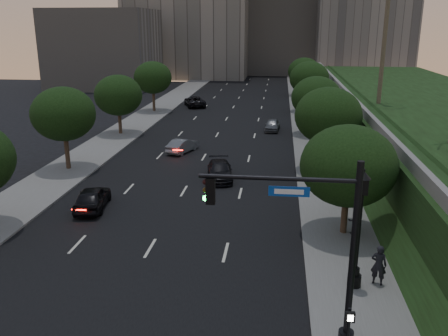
# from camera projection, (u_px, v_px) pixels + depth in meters

# --- Properties ---
(ground) EXTENTS (160.00, 160.00, 0.00)m
(ground) POSITION_uv_depth(u_px,v_px,m) (119.00, 301.00, 20.15)
(ground) COLOR black
(ground) RESTS_ON ground
(road_surface) EXTENTS (16.00, 140.00, 0.02)m
(road_surface) POSITION_uv_depth(u_px,v_px,m) (215.00, 139.00, 48.66)
(road_surface) COLOR black
(road_surface) RESTS_ON ground
(sidewalk_right) EXTENTS (4.50, 140.00, 0.15)m
(sidewalk_right) POSITION_uv_depth(u_px,v_px,m) (316.00, 141.00, 47.50)
(sidewalk_right) COLOR slate
(sidewalk_right) RESTS_ON ground
(sidewalk_left) EXTENTS (4.50, 140.00, 0.15)m
(sidewalk_left) POSITION_uv_depth(u_px,v_px,m) (118.00, 136.00, 49.79)
(sidewalk_left) COLOR slate
(sidewalk_left) RESTS_ON ground
(embankment) EXTENTS (18.00, 90.00, 4.00)m
(embankment) POSITION_uv_depth(u_px,v_px,m) (447.00, 130.00, 43.73)
(embankment) COLOR black
(embankment) RESTS_ON ground
(parapet_wall) EXTENTS (0.35, 90.00, 0.70)m
(parapet_wall) POSITION_uv_depth(u_px,v_px,m) (355.00, 103.00, 44.00)
(parapet_wall) COLOR slate
(parapet_wall) RESTS_ON embankment
(office_block_left) EXTENTS (26.00, 20.00, 32.00)m
(office_block_left) POSITION_uv_depth(u_px,v_px,m) (189.00, 2.00, 104.52)
(office_block_left) COLOR gray
(office_block_left) RESTS_ON ground
(office_block_mid) EXTENTS (22.00, 18.00, 26.00)m
(office_block_mid) POSITION_uv_depth(u_px,v_px,m) (280.00, 17.00, 112.66)
(office_block_mid) COLOR gray
(office_block_mid) RESTS_ON ground
(office_block_filler) EXTENTS (18.00, 16.00, 14.00)m
(office_block_filler) POSITION_uv_depth(u_px,v_px,m) (105.00, 49.00, 87.56)
(office_block_filler) COLOR gray
(office_block_filler) RESTS_ON ground
(tree_right_a) EXTENTS (5.20, 5.20, 6.24)m
(tree_right_a) POSITION_uv_depth(u_px,v_px,m) (348.00, 166.00, 25.44)
(tree_right_a) COLOR #38281C
(tree_right_a) RESTS_ON ground
(tree_right_b) EXTENTS (5.20, 5.20, 6.74)m
(tree_right_b) POSITION_uv_depth(u_px,v_px,m) (328.00, 116.00, 36.70)
(tree_right_b) COLOR #38281C
(tree_right_b) RESTS_ON ground
(tree_right_c) EXTENTS (5.20, 5.20, 6.24)m
(tree_right_c) POSITION_uv_depth(u_px,v_px,m) (316.00, 98.00, 49.20)
(tree_right_c) COLOR #38281C
(tree_right_c) RESTS_ON ground
(tree_right_d) EXTENTS (5.20, 5.20, 6.74)m
(tree_right_d) POSITION_uv_depth(u_px,v_px,m) (309.00, 78.00, 62.36)
(tree_right_d) COLOR #38281C
(tree_right_d) RESTS_ON ground
(tree_right_e) EXTENTS (5.20, 5.20, 6.24)m
(tree_right_e) POSITION_uv_depth(u_px,v_px,m) (304.00, 71.00, 76.76)
(tree_right_e) COLOR #38281C
(tree_right_e) RESTS_ON ground
(tree_left_b) EXTENTS (5.00, 5.00, 6.71)m
(tree_left_b) POSITION_uv_depth(u_px,v_px,m) (63.00, 114.00, 37.09)
(tree_left_b) COLOR #38281C
(tree_left_b) RESTS_ON ground
(tree_left_c) EXTENTS (5.00, 5.00, 6.34)m
(tree_left_c) POSITION_uv_depth(u_px,v_px,m) (118.00, 95.00, 49.55)
(tree_left_c) COLOR #38281C
(tree_left_c) RESTS_ON ground
(tree_left_d) EXTENTS (5.00, 5.00, 6.71)m
(tree_left_d) POSITION_uv_depth(u_px,v_px,m) (153.00, 78.00, 62.75)
(tree_left_d) COLOR #38281C
(tree_left_d) RESTS_ON ground
(traffic_signal_mast) EXTENTS (5.68, 0.56, 7.00)m
(traffic_signal_mast) POSITION_uv_depth(u_px,v_px,m) (321.00, 251.00, 16.60)
(traffic_signal_mast) COLOR black
(traffic_signal_mast) RESTS_ON ground
(street_lamp) EXTENTS (0.64, 0.64, 5.62)m
(street_lamp) POSITION_uv_depth(u_px,v_px,m) (358.00, 235.00, 20.35)
(street_lamp) COLOR black
(street_lamp) RESTS_ON ground
(pedestrian_signal) EXTENTS (0.30, 0.33, 2.50)m
(pedestrian_signal) POSITION_uv_depth(u_px,v_px,m) (348.00, 334.00, 15.52)
(pedestrian_signal) COLOR black
(pedestrian_signal) RESTS_ON ground
(sedan_near_left) EXTENTS (2.35, 4.53, 1.47)m
(sedan_near_left) POSITION_uv_depth(u_px,v_px,m) (92.00, 198.00, 30.12)
(sedan_near_left) COLOR black
(sedan_near_left) RESTS_ON ground
(sedan_mid_left) EXTENTS (2.59, 4.11, 1.28)m
(sedan_mid_left) POSITION_uv_depth(u_px,v_px,m) (183.00, 145.00, 43.54)
(sedan_mid_left) COLOR slate
(sedan_mid_left) RESTS_ON ground
(sedan_far_left) EXTENTS (4.14, 5.88, 1.49)m
(sedan_far_left) POSITION_uv_depth(u_px,v_px,m) (195.00, 101.00, 67.91)
(sedan_far_left) COLOR black
(sedan_far_left) RESTS_ON ground
(sedan_near_right) EXTENTS (2.57, 4.76, 1.31)m
(sedan_near_right) POSITION_uv_depth(u_px,v_px,m) (220.00, 171.00, 35.94)
(sedan_near_right) COLOR black
(sedan_near_right) RESTS_ON ground
(sedan_far_right) EXTENTS (1.80, 3.91, 1.30)m
(sedan_far_right) POSITION_uv_depth(u_px,v_px,m) (272.00, 125.00, 52.42)
(sedan_far_right) COLOR slate
(sedan_far_right) RESTS_ON ground
(pedestrian_a) EXTENTS (0.79, 0.64, 1.88)m
(pedestrian_a) POSITION_uv_depth(u_px,v_px,m) (379.00, 265.00, 20.97)
(pedestrian_a) COLOR black
(pedestrian_a) RESTS_ON sidewalk_right
(pedestrian_b) EXTENTS (0.88, 0.77, 1.54)m
(pedestrian_b) POSITION_uv_depth(u_px,v_px,m) (354.00, 220.00, 26.16)
(pedestrian_b) COLOR black
(pedestrian_b) RESTS_ON sidewalk_right
(pedestrian_c) EXTENTS (1.05, 0.82, 1.67)m
(pedestrian_c) POSITION_uv_depth(u_px,v_px,m) (341.00, 193.00, 30.32)
(pedestrian_c) COLOR black
(pedestrian_c) RESTS_ON sidewalk_right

